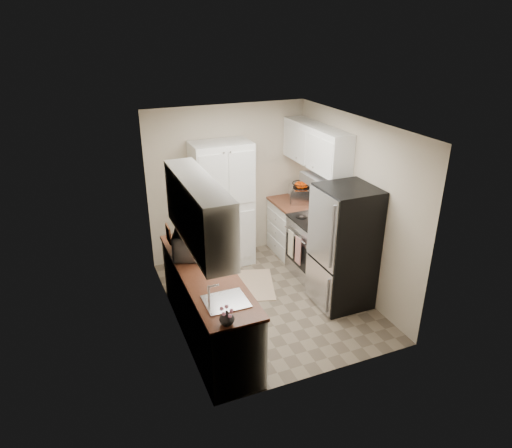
# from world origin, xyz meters

# --- Properties ---
(ground) EXTENTS (3.20, 3.20, 0.00)m
(ground) POSITION_xyz_m (0.00, 0.00, 0.00)
(ground) COLOR #7A6B56
(ground) RESTS_ON ground
(room_shell) EXTENTS (2.64, 3.24, 2.52)m
(room_shell) POSITION_xyz_m (-0.02, -0.01, 1.63)
(room_shell) COLOR beige
(room_shell) RESTS_ON ground
(pantry_cabinet) EXTENTS (0.90, 0.55, 2.00)m
(pantry_cabinet) POSITION_xyz_m (-0.20, 1.32, 1.00)
(pantry_cabinet) COLOR white
(pantry_cabinet) RESTS_ON ground
(base_cabinet_left) EXTENTS (0.60, 2.30, 0.88)m
(base_cabinet_left) POSITION_xyz_m (-0.99, -0.43, 0.44)
(base_cabinet_left) COLOR white
(base_cabinet_left) RESTS_ON ground
(countertop_left) EXTENTS (0.63, 2.33, 0.04)m
(countertop_left) POSITION_xyz_m (-0.99, -0.43, 0.90)
(countertop_left) COLOR brown
(countertop_left) RESTS_ON base_cabinet_left
(base_cabinet_right) EXTENTS (0.60, 0.80, 0.88)m
(base_cabinet_right) POSITION_xyz_m (0.99, 1.19, 0.44)
(base_cabinet_right) COLOR white
(base_cabinet_right) RESTS_ON ground
(countertop_right) EXTENTS (0.63, 0.83, 0.04)m
(countertop_right) POSITION_xyz_m (0.99, 1.19, 0.90)
(countertop_right) COLOR brown
(countertop_right) RESTS_ON base_cabinet_right
(electric_range) EXTENTS (0.71, 0.78, 1.13)m
(electric_range) POSITION_xyz_m (0.97, 0.39, 0.48)
(electric_range) COLOR #B7B7BC
(electric_range) RESTS_ON ground
(refrigerator) EXTENTS (0.70, 0.72, 1.70)m
(refrigerator) POSITION_xyz_m (0.94, -0.41, 0.85)
(refrigerator) COLOR #B7B7BC
(refrigerator) RESTS_ON ground
(microwave) EXTENTS (0.60, 0.72, 0.34)m
(microwave) POSITION_xyz_m (-1.02, 0.08, 1.09)
(microwave) COLOR silver
(microwave) RESTS_ON countertop_left
(wine_bottle) EXTENTS (0.08, 0.08, 0.32)m
(wine_bottle) POSITION_xyz_m (-1.08, 0.39, 1.08)
(wine_bottle) COLOR black
(wine_bottle) RESTS_ON countertop_left
(flower_vase) EXTENTS (0.20, 0.20, 0.16)m
(flower_vase) POSITION_xyz_m (-1.10, -1.52, 1.00)
(flower_vase) COLOR beige
(flower_vase) RESTS_ON countertop_left
(cutting_board) EXTENTS (0.06, 0.26, 0.33)m
(cutting_board) POSITION_xyz_m (-0.81, 0.68, 1.08)
(cutting_board) COLOR #358641
(cutting_board) RESTS_ON countertop_left
(toaster_oven) EXTENTS (0.46, 0.51, 0.24)m
(toaster_oven) POSITION_xyz_m (1.09, 1.20, 1.04)
(toaster_oven) COLOR silver
(toaster_oven) RESTS_ON countertop_right
(fruit_basket) EXTENTS (0.38, 0.38, 0.12)m
(fruit_basket) POSITION_xyz_m (1.11, 1.18, 1.22)
(fruit_basket) COLOR #FF4802
(fruit_basket) RESTS_ON toaster_oven
(kitchen_mat) EXTENTS (0.80, 1.02, 0.01)m
(kitchen_mat) POSITION_xyz_m (-0.02, 0.44, 0.01)
(kitchen_mat) COLOR #D5B18F
(kitchen_mat) RESTS_ON ground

